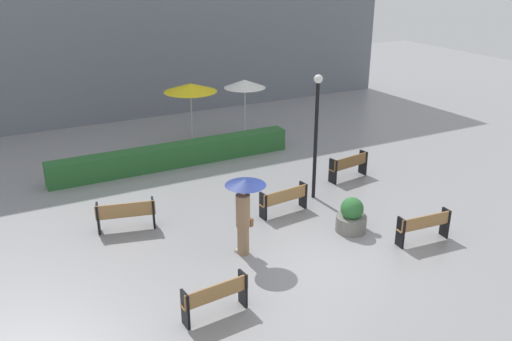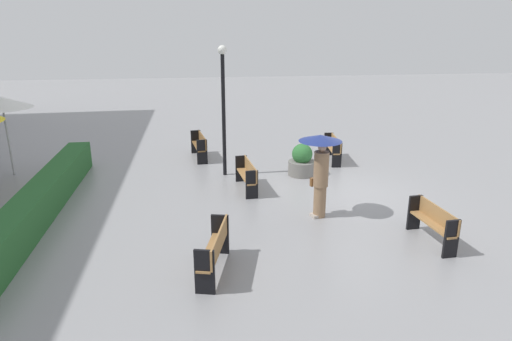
{
  "view_description": "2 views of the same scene",
  "coord_description": "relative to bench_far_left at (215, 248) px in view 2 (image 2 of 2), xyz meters",
  "views": [
    {
      "loc": [
        -7.13,
        -10.25,
        7.54
      ],
      "look_at": [
        0.39,
        4.18,
        1.05
      ],
      "focal_mm": 37.79,
      "sensor_mm": 36.0,
      "label": 1
    },
    {
      "loc": [
        -12.22,
        4.3,
        4.85
      ],
      "look_at": [
        -0.46,
        2.79,
        0.98
      ],
      "focal_mm": 32.21,
      "sensor_mm": 36.0,
      "label": 2
    }
  ],
  "objects": [
    {
      "name": "bench_near_left",
      "position": [
        0.69,
        -4.98,
        -0.01
      ],
      "size": [
        1.6,
        0.47,
        0.87
      ],
      "color": "#9E7242",
      "rests_on": "ground"
    },
    {
      "name": "bench_near_right",
      "position": [
        7.24,
        -4.57,
        -0.01
      ],
      "size": [
        1.68,
        0.47,
        0.87
      ],
      "color": "#9E7242",
      "rests_on": "ground"
    },
    {
      "name": "lamp_post",
      "position": [
        6.17,
        -0.58,
        1.99
      ],
      "size": [
        0.28,
        0.28,
        4.15
      ],
      "color": "black",
      "rests_on": "ground"
    },
    {
      "name": "hedge_strip",
      "position": [
        3.03,
        4.34,
        -0.1
      ],
      "size": [
        9.43,
        0.7,
        0.87
      ],
      "primitive_type": "cube",
      "color": "#28602D",
      "rests_on": "ground"
    },
    {
      "name": "patio_umbrella_white",
      "position": [
        7.06,
        6.36,
        1.86
      ],
      "size": [
        1.82,
        1.82,
        2.58
      ],
      "color": "silver",
      "rests_on": "ground"
    },
    {
      "name": "pedestrian_with_umbrella",
      "position": [
        2.5,
        -2.78,
        0.92
      ],
      "size": [
        1.09,
        1.09,
        2.16
      ],
      "color": "#8C6B4C",
      "rests_on": "ground"
    },
    {
      "name": "bench_far_left",
      "position": [
        0.0,
        0.0,
        0.0
      ],
      "size": [
        1.73,
        0.75,
        0.91
      ],
      "color": "#9E7242",
      "rests_on": "ground"
    },
    {
      "name": "ground_plane",
      "position": [
        3.97,
        -4.06,
        -0.53
      ],
      "size": [
        60.0,
        60.0,
        0.0
      ],
      "primitive_type": "plane",
      "color": "gray"
    },
    {
      "name": "planter_pot",
      "position": [
        5.83,
        -3.1,
        -0.08
      ],
      "size": [
        0.9,
        0.9,
        1.06
      ],
      "color": "slate",
      "rests_on": "ground"
    },
    {
      "name": "bench_mid_center",
      "position": [
        4.69,
        -1.17,
        -0.04
      ],
      "size": [
        1.69,
        0.52,
        0.84
      ],
      "color": "#9E7242",
      "rests_on": "ground"
    },
    {
      "name": "bench_far_right",
      "position": [
        8.2,
        0.21,
        -0.01
      ],
      "size": [
        1.67,
        0.59,
        0.89
      ],
      "color": "brown",
      "rests_on": "ground"
    }
  ]
}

